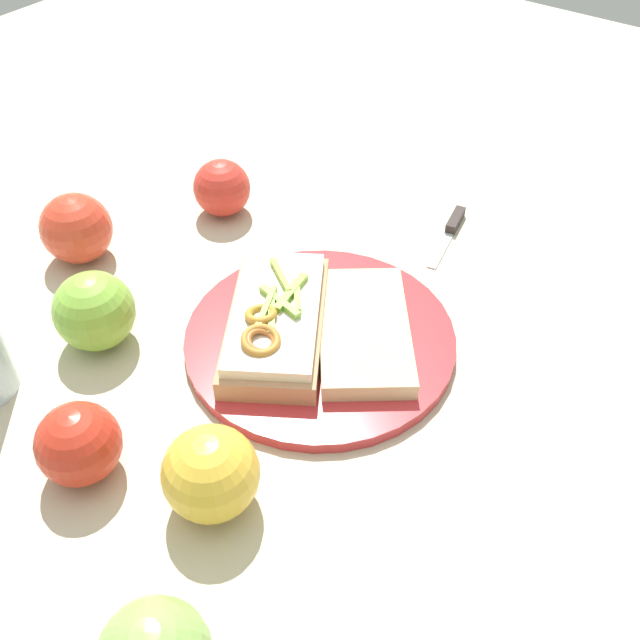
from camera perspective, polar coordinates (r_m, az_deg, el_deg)
name	(u,v)px	position (r m, az deg, el deg)	size (l,w,h in m)	color
ground_plane	(320,343)	(0.72, 0.00, -1.87)	(2.00, 2.00, 0.00)	#BFB597
plate	(320,339)	(0.72, 0.00, -1.52)	(0.27, 0.27, 0.01)	#BE3135
sandwich	(276,320)	(0.71, -3.55, -0.02)	(0.18, 0.21, 0.05)	tan
bread_slice_side	(364,330)	(0.71, 3.51, -0.79)	(0.17, 0.09, 0.02)	beige
apple_0	(94,311)	(0.73, -17.56, 0.69)	(0.08, 0.08, 0.08)	#7FB73B
apple_1	(222,188)	(0.89, -7.83, 10.39)	(0.07, 0.07, 0.07)	red
apple_2	(76,228)	(0.85, -18.86, 6.93)	(0.08, 0.08, 0.08)	red
apple_3	(79,444)	(0.63, -18.68, -9.33)	(0.07, 0.07, 0.07)	red
apple_4	(211,473)	(0.58, -8.71, -11.99)	(0.08, 0.08, 0.08)	gold
knife	(451,229)	(0.88, 10.39, 7.14)	(0.04, 0.12, 0.01)	silver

